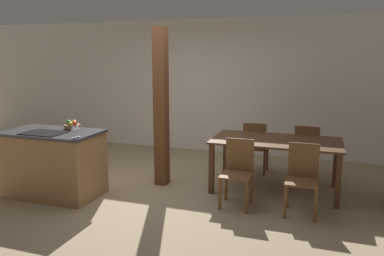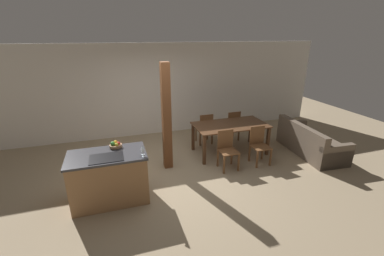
{
  "view_description": "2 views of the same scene",
  "coord_description": "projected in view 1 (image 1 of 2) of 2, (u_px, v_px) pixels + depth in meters",
  "views": [
    {
      "loc": [
        2.3,
        -4.82,
        1.98
      ],
      "look_at": [
        0.6,
        0.2,
        0.95
      ],
      "focal_mm": 35.0,
      "sensor_mm": 36.0,
      "label": 1
    },
    {
      "loc": [
        -1.04,
        -4.91,
        2.93
      ],
      "look_at": [
        0.6,
        0.2,
        0.95
      ],
      "focal_mm": 24.0,
      "sensor_mm": 36.0,
      "label": 2
    }
  ],
  "objects": [
    {
      "name": "dining_chair_far_left",
      "position": [
        255.0,
        147.0,
        6.32
      ],
      "size": [
        0.4,
        0.4,
        0.88
      ],
      "rotation": [
        0.0,
        0.0,
        3.14
      ],
      "color": "brown",
      "rests_on": "ground_plane"
    },
    {
      "name": "fruit_bowl",
      "position": [
        72.0,
        125.0,
        5.42
      ],
      "size": [
        0.23,
        0.23,
        0.12
      ],
      "color": "#99704C",
      "rests_on": "kitchen_island"
    },
    {
      "name": "wine_glass_near",
      "position": [
        73.0,
        128.0,
        4.74
      ],
      "size": [
        0.07,
        0.07,
        0.17
      ],
      "color": "silver",
      "rests_on": "kitchen_island"
    },
    {
      "name": "dining_chair_near_left",
      "position": [
        238.0,
        171.0,
        4.98
      ],
      "size": [
        0.4,
        0.4,
        0.88
      ],
      "color": "brown",
      "rests_on": "ground_plane"
    },
    {
      "name": "dining_chair_near_right",
      "position": [
        302.0,
        177.0,
        4.72
      ],
      "size": [
        0.4,
        0.4,
        0.88
      ],
      "color": "brown",
      "rests_on": "ground_plane"
    },
    {
      "name": "timber_post",
      "position": [
        161.0,
        108.0,
        5.65
      ],
      "size": [
        0.19,
        0.19,
        2.39
      ],
      "color": "brown",
      "rests_on": "ground_plane"
    },
    {
      "name": "kitchen_island",
      "position": [
        53.0,
        163.0,
        5.34
      ],
      "size": [
        1.36,
        0.78,
        0.94
      ],
      "color": "#9E7047",
      "rests_on": "ground_plane"
    },
    {
      "name": "dining_chair_far_right",
      "position": [
        306.0,
        150.0,
        6.06
      ],
      "size": [
        0.4,
        0.4,
        0.88
      ],
      "rotation": [
        0.0,
        0.0,
        3.14
      ],
      "color": "brown",
      "rests_on": "ground_plane"
    },
    {
      "name": "wall_back",
      "position": [
        202.0,
        86.0,
        7.76
      ],
      "size": [
        11.2,
        0.08,
        2.7
      ],
      "color": "silver",
      "rests_on": "ground_plane"
    },
    {
      "name": "ground_plane",
      "position": [
        150.0,
        190.0,
        5.58
      ],
      "size": [
        16.0,
        16.0,
        0.0
      ],
      "primitive_type": "plane",
      "color": "#9E896B"
    },
    {
      "name": "wine_glass_middle",
      "position": [
        77.0,
        127.0,
        4.82
      ],
      "size": [
        0.07,
        0.07,
        0.17
      ],
      "color": "silver",
      "rests_on": "kitchen_island"
    },
    {
      "name": "dining_table",
      "position": [
        276.0,
        146.0,
        5.48
      ],
      "size": [
        1.84,
        0.99,
        0.77
      ],
      "color": "#51331E",
      "rests_on": "ground_plane"
    }
  ]
}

